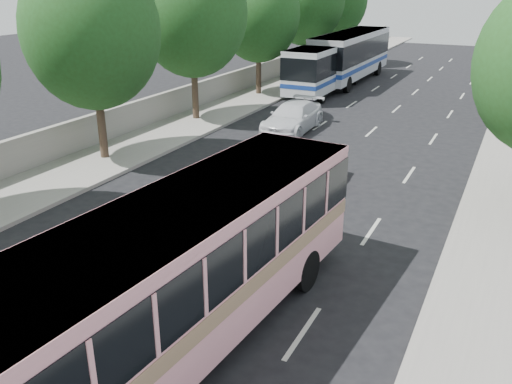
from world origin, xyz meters
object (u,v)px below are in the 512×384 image
Objects in this scene: pink_taxi at (311,170)px; tour_coach_front at (328,63)px; tour_coach_rear at (351,52)px; white_pickup at (293,117)px; pink_bus at (192,256)px.

tour_coach_front reaches higher than pink_taxi.
tour_coach_rear is (-5.50, 23.09, 1.58)m from pink_taxi.
pink_taxi is 8.28m from white_pickup.
tour_coach_front is (-6.91, 28.73, -0.09)m from pink_bus.
pink_bus is 0.86× the size of tour_coach_rear.
pink_bus is at bearing -78.37° from tour_coach_rear.
white_pickup is (-3.82, 7.34, 0.07)m from pink_taxi.
pink_bus is 2.74× the size of pink_taxi.
pink_bus is 18.24m from white_pickup.
tour_coach_rear is (-1.68, 15.75, 1.51)m from white_pickup.
pink_bus reaches higher than tour_coach_front.
tour_coach_rear is (0.31, 4.53, 0.23)m from tour_coach_front.
tour_coach_rear reaches higher than tour_coach_front.
tour_coach_front reaches higher than white_pickup.
white_pickup reaches higher than pink_taxi.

